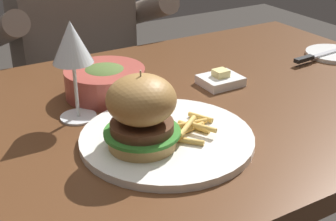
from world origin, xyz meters
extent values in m
cube|color=#56331C|center=(0.00, 0.00, 0.72)|extent=(1.40, 0.77, 0.04)
cylinder|color=#56331C|center=(0.64, 0.32, 0.35)|extent=(0.06, 0.06, 0.70)
cylinder|color=white|center=(-0.01, -0.13, 0.75)|extent=(0.31, 0.31, 0.01)
cylinder|color=tan|center=(-0.06, -0.14, 0.77)|extent=(0.12, 0.12, 0.02)
cylinder|color=#38842D|center=(-0.06, -0.14, 0.78)|extent=(0.13, 0.13, 0.01)
cylinder|color=brown|center=(-0.06, -0.14, 0.79)|extent=(0.11, 0.11, 0.02)
ellipsoid|color=#A97A41|center=(-0.06, -0.14, 0.84)|extent=(0.12, 0.12, 0.08)
cylinder|color=#CCB78C|center=(-0.06, -0.14, 0.86)|extent=(0.00, 0.00, 0.05)
cylinder|color=#EABC5B|center=(0.04, -0.13, 0.76)|extent=(0.04, 0.06, 0.01)
cylinder|color=gold|center=(0.04, -0.14, 0.76)|extent=(0.05, 0.02, 0.01)
cylinder|color=#EABC5B|center=(0.00, -0.17, 0.76)|extent=(0.05, 0.06, 0.01)
cylinder|color=gold|center=(0.00, -0.15, 0.76)|extent=(0.07, 0.03, 0.01)
cylinder|color=#E0B251|center=(0.07, -0.11, 0.76)|extent=(0.03, 0.05, 0.01)
cylinder|color=gold|center=(0.04, -0.12, 0.76)|extent=(0.07, 0.02, 0.01)
cylinder|color=#EABC5B|center=(0.04, -0.15, 0.77)|extent=(0.04, 0.05, 0.01)
cylinder|color=#EABC5B|center=(0.02, -0.15, 0.77)|extent=(0.06, 0.05, 0.01)
cylinder|color=silver|center=(-0.11, 0.04, 0.74)|extent=(0.07, 0.07, 0.00)
cylinder|color=silver|center=(-0.11, 0.04, 0.80)|extent=(0.01, 0.01, 0.11)
cone|color=silver|center=(-0.11, 0.04, 0.89)|extent=(0.08, 0.08, 0.08)
cylinder|color=white|center=(0.60, 0.05, 0.74)|extent=(0.14, 0.14, 0.01)
cube|color=silver|center=(0.60, 0.05, 0.75)|extent=(0.18, 0.03, 0.00)
cube|color=black|center=(0.48, 0.04, 0.76)|extent=(0.06, 0.02, 0.01)
cube|color=white|center=(0.22, 0.04, 0.75)|extent=(0.09, 0.08, 0.02)
cube|color=#F4E58C|center=(0.22, 0.04, 0.77)|extent=(0.03, 0.03, 0.02)
cylinder|color=#B24C42|center=(-0.02, 0.12, 0.77)|extent=(0.17, 0.17, 0.06)
ellipsoid|color=#4C662D|center=(-0.02, 0.12, 0.79)|extent=(0.09, 0.09, 0.02)
cube|color=#282833|center=(0.10, 0.66, 0.23)|extent=(0.30, 0.22, 0.46)
cube|color=#72665B|center=(0.10, 0.66, 0.72)|extent=(0.36, 0.20, 0.52)
cylinder|color=#72665B|center=(-0.12, 0.58, 0.78)|extent=(0.07, 0.34, 0.18)
cylinder|color=#72665B|center=(0.32, 0.58, 0.78)|extent=(0.07, 0.34, 0.18)
camera|label=1|loc=(-0.37, -0.75, 1.15)|focal=50.00mm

